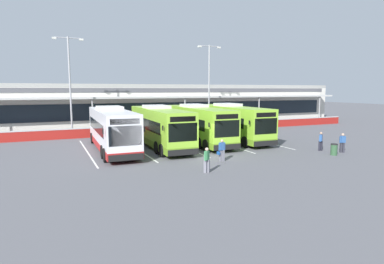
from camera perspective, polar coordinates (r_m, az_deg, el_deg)
ground_plane at (r=25.63m, az=2.71°, el=-4.34°), size 200.00×200.00×0.00m
terminal_building at (r=50.64m, az=-11.12°, el=4.79°), size 70.00×13.00×6.00m
red_barrier_wall at (r=38.88m, az=-6.92°, el=0.47°), size 60.00×0.40×1.10m
coach_bus_leftmost at (r=28.86m, az=-13.87°, el=0.36°), size 3.12×12.21×3.78m
coach_bus_left_centre at (r=30.04m, az=-5.71°, el=0.82°), size 3.12×12.21×3.78m
coach_bus_centre at (r=32.15m, az=1.00°, el=1.29°), size 3.12×12.21×3.78m
coach_bus_right_centre at (r=34.25m, az=6.99°, el=1.61°), size 3.12×12.21×3.78m
bay_stripe_far_west at (r=29.03m, az=-17.90°, el=-3.30°), size 0.14×13.00×0.01m
bay_stripe_west at (r=29.74m, az=-9.83°, el=-2.79°), size 0.14×13.00×0.01m
bay_stripe_mid_west at (r=31.01m, az=-2.28°, el=-2.27°), size 0.14×13.00×0.01m
bay_stripe_centre at (r=32.78m, az=4.56°, el=-1.76°), size 0.14×13.00×0.01m
bay_stripe_mid_east at (r=34.96m, az=10.62°, el=-1.29°), size 0.14×13.00×0.01m
pedestrian_with_handbag at (r=23.94m, az=5.23°, el=-3.12°), size 0.63×0.30×1.62m
pedestrian_in_dark_coat at (r=29.92m, az=24.87°, el=-1.63°), size 0.54×0.37×1.62m
pedestrian_child at (r=20.59m, az=2.61°, el=-4.79°), size 0.48×0.40×1.62m
pedestrian_near_bin at (r=30.08m, az=21.63°, el=-1.42°), size 0.49×0.39×1.62m
lamp_post_west at (r=39.04m, az=-20.63°, el=8.52°), size 3.24×0.28×11.00m
lamp_post_centre at (r=43.49m, az=3.02°, el=8.82°), size 3.24×0.28×11.00m
litter_bin at (r=28.51m, az=23.63°, el=-2.81°), size 0.54×0.54×0.93m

